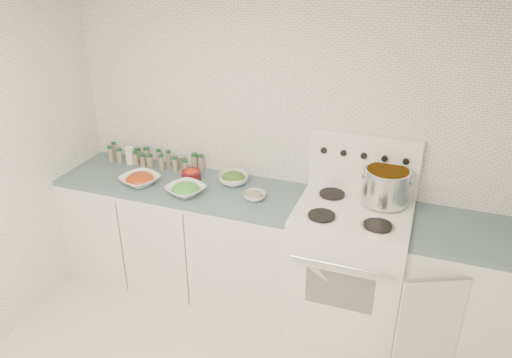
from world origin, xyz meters
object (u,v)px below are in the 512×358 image
object	(u,v)px
bowl_snowpea	(186,189)
bowl_tomato	(140,179)
stock_pot	(386,185)
stove	(349,263)

from	to	relation	value
bowl_snowpea	bowl_tomato	bearing A→B (deg)	176.02
stock_pot	bowl_snowpea	size ratio (longest dim) A/B	0.98
stove	bowl_snowpea	world-z (taller)	stove
stock_pot	bowl_snowpea	distance (m)	1.40
stove	bowl_tomato	bearing A→B (deg)	-176.01
stove	bowl_tomato	size ratio (longest dim) A/B	3.90
stove	stock_pot	world-z (taller)	stove
bowl_tomato	bowl_snowpea	world-z (taller)	bowl_tomato
bowl_tomato	stock_pot	bearing A→B (deg)	8.43
stove	stock_pot	size ratio (longest dim) A/B	4.11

